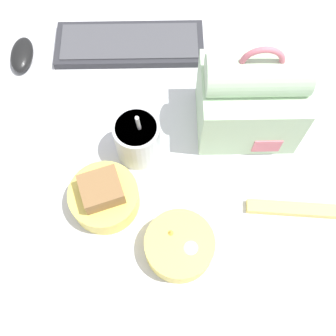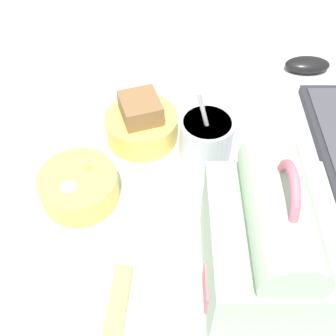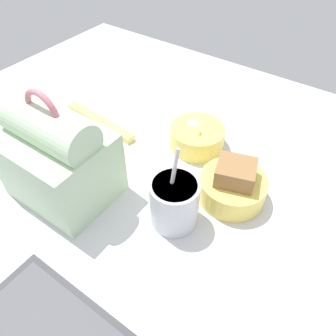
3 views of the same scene
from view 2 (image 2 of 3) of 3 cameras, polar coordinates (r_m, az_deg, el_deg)
desk_surface at (r=70.26cm, az=0.75°, el=-2.13°), size 140.00×110.00×2.00cm
lunch_bag at (r=53.94cm, az=13.44°, el=-10.11°), size 18.80×15.24×22.76cm
soup_cup at (r=68.65cm, az=5.10°, el=3.55°), size 8.61×8.61×15.70cm
bento_bowl_sandwich at (r=74.01cm, az=-3.61°, el=6.01°), size 12.66×12.66×8.65cm
bento_bowl_snacks at (r=66.72cm, az=-11.90°, el=-2.42°), size 12.12×12.12×5.98cm
computer_mouse at (r=94.55cm, az=18.36°, el=13.13°), size 4.80×9.26×2.97cm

